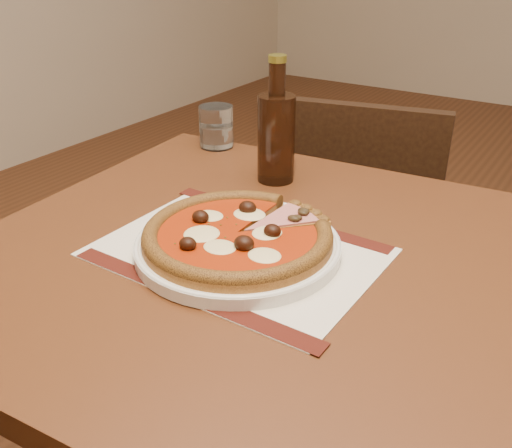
{
  "coord_description": "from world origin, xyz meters",
  "views": [
    {
      "loc": [
        0.28,
        -1.64,
        1.16
      ],
      "look_at": [
        -0.13,
        -1.0,
        0.78
      ],
      "focal_mm": 40.0,
      "sensor_mm": 36.0,
      "label": 1
    }
  ],
  "objects_px": {
    "plate": "(238,246)",
    "chair_far": "(360,227)",
    "pizza": "(237,234)",
    "bottle": "(276,134)",
    "table": "(249,304)",
    "water_glass": "(216,127)"
  },
  "relations": [
    {
      "from": "plate",
      "to": "chair_far",
      "type": "bearing_deg",
      "value": 97.01
    },
    {
      "from": "pizza",
      "to": "bottle",
      "type": "relative_size",
      "value": 1.19
    },
    {
      "from": "table",
      "to": "bottle",
      "type": "xyz_separation_m",
      "value": [
        -0.1,
        0.24,
        0.19
      ]
    },
    {
      "from": "chair_far",
      "to": "water_glass",
      "type": "relative_size",
      "value": 9.26
    },
    {
      "from": "table",
      "to": "pizza",
      "type": "bearing_deg",
      "value": -99.73
    },
    {
      "from": "table",
      "to": "bottle",
      "type": "distance_m",
      "value": 0.33
    },
    {
      "from": "table",
      "to": "bottle",
      "type": "height_order",
      "value": "bottle"
    },
    {
      "from": "table",
      "to": "plate",
      "type": "bearing_deg",
      "value": -99.62
    },
    {
      "from": "plate",
      "to": "pizza",
      "type": "relative_size",
      "value": 1.09
    },
    {
      "from": "chair_far",
      "to": "pizza",
      "type": "relative_size",
      "value": 3.01
    },
    {
      "from": "chair_far",
      "to": "pizza",
      "type": "distance_m",
      "value": 0.76
    },
    {
      "from": "water_glass",
      "to": "table",
      "type": "bearing_deg",
      "value": -47.57
    },
    {
      "from": "chair_far",
      "to": "plate",
      "type": "relative_size",
      "value": 2.77
    },
    {
      "from": "water_glass",
      "to": "pizza",
      "type": "bearing_deg",
      "value": -49.8
    },
    {
      "from": "chair_far",
      "to": "table",
      "type": "bearing_deg",
      "value": 85.29
    },
    {
      "from": "plate",
      "to": "pizza",
      "type": "xyz_separation_m",
      "value": [
        -0.0,
        -0.0,
        0.02
      ]
    },
    {
      "from": "table",
      "to": "pizza",
      "type": "relative_size",
      "value": 3.14
    },
    {
      "from": "bottle",
      "to": "water_glass",
      "type": "bearing_deg",
      "value": 155.78
    },
    {
      "from": "plate",
      "to": "bottle",
      "type": "xyz_separation_m",
      "value": [
        -0.1,
        0.27,
        0.08
      ]
    },
    {
      "from": "plate",
      "to": "water_glass",
      "type": "xyz_separation_m",
      "value": [
        -0.3,
        0.36,
        0.03
      ]
    },
    {
      "from": "plate",
      "to": "bottle",
      "type": "distance_m",
      "value": 0.3
    },
    {
      "from": "water_glass",
      "to": "chair_far",
      "type": "bearing_deg",
      "value": 55.91
    }
  ]
}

